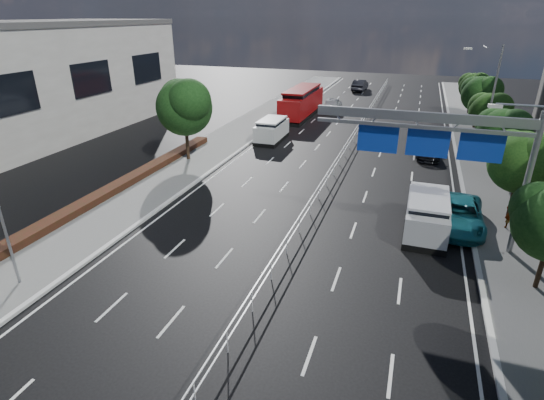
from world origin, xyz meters
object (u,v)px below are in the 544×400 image
(white_minivan, at_px, (272,130))
(parked_car_dark, at_px, (426,149))
(overhead_gantry, at_px, (445,139))
(parked_car_teal, at_px, (459,214))
(red_bus, at_px, (302,102))
(silver_minivan, at_px, (427,214))
(near_car_silver, at_px, (333,104))
(pedestrian_a, at_px, (512,213))
(near_car_dark, at_px, (360,85))

(white_minivan, bearing_deg, parked_car_dark, -2.26)
(white_minivan, xyz_separation_m, parked_car_dark, (13.90, -0.49, -0.38))
(overhead_gantry, bearing_deg, parked_car_teal, 55.62)
(overhead_gantry, distance_m, parked_car_teal, 5.57)
(white_minivan, bearing_deg, red_bus, 90.28)
(overhead_gantry, distance_m, silver_minivan, 4.68)
(near_car_silver, distance_m, pedestrian_a, 32.01)
(red_bus, xyz_separation_m, parked_car_dark, (14.00, -11.65, -1.06))
(parked_car_teal, relative_size, pedestrian_a, 2.98)
(overhead_gantry, height_order, silver_minivan, overhead_gantry)
(red_bus, relative_size, near_car_silver, 2.22)
(parked_car_teal, height_order, parked_car_dark, parked_car_teal)
(overhead_gantry, height_order, red_bus, overhead_gantry)
(silver_minivan, height_order, parked_car_teal, silver_minivan)
(near_car_silver, relative_size, pedestrian_a, 2.64)
(near_car_dark, distance_m, parked_car_teal, 46.44)
(parked_car_teal, bearing_deg, parked_car_dark, 99.30)
(near_car_dark, bearing_deg, pedestrian_a, 110.84)
(near_car_silver, bearing_deg, red_bus, 49.66)
(red_bus, bearing_deg, parked_car_dark, -39.36)
(silver_minivan, bearing_deg, white_minivan, 134.04)
(overhead_gantry, height_order, near_car_silver, overhead_gantry)
(red_bus, height_order, parked_car_dark, red_bus)
(overhead_gantry, relative_size, red_bus, 0.94)
(overhead_gantry, distance_m, white_minivan, 21.63)
(near_car_silver, height_order, silver_minivan, silver_minivan)
(red_bus, bearing_deg, pedestrian_a, -52.11)
(parked_car_teal, xyz_separation_m, pedestrian_a, (2.69, 0.46, 0.30))
(silver_minivan, bearing_deg, overhead_gantry, -79.46)
(overhead_gantry, height_order, parked_car_teal, overhead_gantry)
(overhead_gantry, relative_size, near_car_dark, 2.01)
(red_bus, bearing_deg, parked_car_teal, -56.86)
(white_minivan, height_order, near_car_dark, white_minivan)
(silver_minivan, bearing_deg, near_car_silver, 110.96)
(overhead_gantry, height_order, parked_car_dark, overhead_gantry)
(near_car_silver, relative_size, silver_minivan, 0.96)
(near_car_dark, xyz_separation_m, parked_car_teal, (11.85, -44.90, -0.07))
(white_minivan, xyz_separation_m, parked_car_teal, (15.70, -13.43, -0.25))
(red_bus, relative_size, pedestrian_a, 5.86)
(red_bus, bearing_deg, near_car_silver, 53.16)
(parked_car_dark, xyz_separation_m, pedestrian_a, (4.49, -12.47, 0.43))
(near_car_silver, distance_m, silver_minivan, 31.66)
(white_minivan, relative_size, silver_minivan, 0.93)
(near_car_silver, xyz_separation_m, pedestrian_a, (15.56, -27.98, 0.23))
(parked_car_dark, bearing_deg, near_car_dark, 100.69)
(near_car_dark, relative_size, parked_car_dark, 1.14)
(near_car_dark, height_order, silver_minivan, silver_minivan)
(red_bus, xyz_separation_m, parked_car_teal, (15.80, -24.59, -0.93))
(white_minivan, height_order, parked_car_dark, white_minivan)
(near_car_silver, relative_size, near_car_dark, 0.97)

